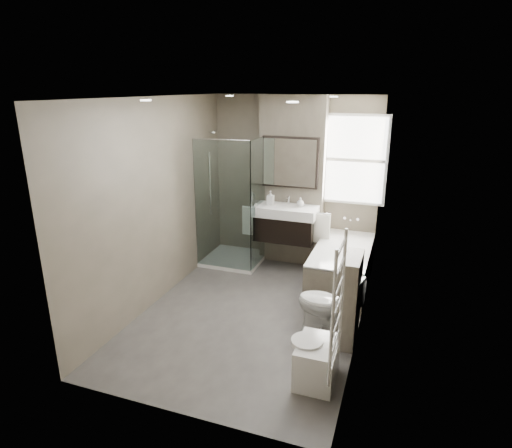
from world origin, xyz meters
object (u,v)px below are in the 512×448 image
at_px(vanity, 285,223).
at_px(toilet, 328,305).
at_px(bathtub, 342,265).
at_px(bidet, 316,361).

distance_m(vanity, toilet, 1.94).
bearing_deg(toilet, vanity, -138.64).
bearing_deg(toilet, bathtub, -167.28).
relative_size(vanity, bidet, 1.80).
height_order(vanity, toilet, vanity).
distance_m(vanity, bathtub, 1.07).
xyz_separation_m(bathtub, toilet, (0.05, -1.31, 0.05)).
bearing_deg(bathtub, vanity, 160.63).
relative_size(bathtub, toilet, 2.19).
bearing_deg(bidet, toilet, 92.97).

